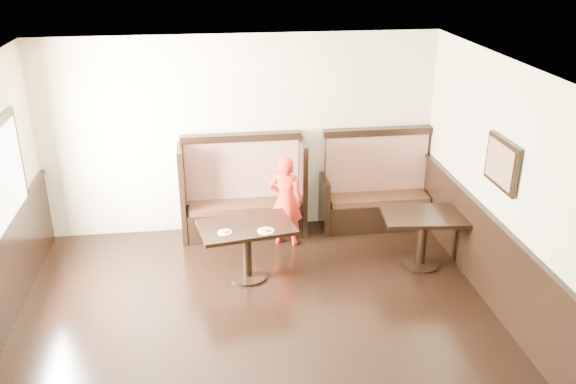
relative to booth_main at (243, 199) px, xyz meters
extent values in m
plane|color=beige|center=(0.00, 0.20, 0.87)|extent=(5.50, 0.00, 5.50)
plane|color=beige|center=(2.75, -3.30, 0.87)|extent=(0.00, 7.00, 7.00)
plane|color=white|center=(0.00, -3.30, 2.27)|extent=(7.00, 7.00, 0.00)
cube|color=black|center=(2.72, -3.30, -0.03)|extent=(0.05, 6.90, 1.00)
cube|color=black|center=(-2.71, -1.40, 1.02)|extent=(0.05, 1.50, 1.20)
cube|color=white|center=(-2.69, -1.40, 1.02)|extent=(0.01, 1.30, 1.00)
cube|color=black|center=(2.71, -2.10, 1.17)|extent=(0.04, 0.70, 0.55)
cube|color=olive|center=(2.69, -2.10, 1.17)|extent=(0.01, 0.60, 0.45)
cube|color=black|center=(0.00, -0.08, -0.32)|extent=(1.60, 0.50, 0.42)
cube|color=#392012|center=(0.00, -0.08, -0.07)|extent=(1.54, 0.46, 0.09)
cube|color=#541018|center=(0.00, 0.13, 0.37)|extent=(1.60, 0.12, 0.92)
cube|color=black|center=(0.00, 0.13, 0.87)|extent=(1.68, 0.16, 0.10)
cube|color=black|center=(-0.84, 0.02, 0.15)|extent=(0.07, 0.72, 1.36)
cube|color=black|center=(0.84, 0.02, 0.15)|extent=(0.07, 0.72, 1.36)
cube|color=black|center=(1.95, -0.08, -0.32)|extent=(1.50, 0.50, 0.42)
cube|color=#392012|center=(1.95, -0.08, -0.07)|extent=(1.44, 0.46, 0.09)
cube|color=#541018|center=(1.95, 0.13, 0.37)|extent=(1.50, 0.12, 0.92)
cube|color=black|center=(1.95, 0.13, 0.87)|extent=(1.58, 0.16, 0.10)
cube|color=black|center=(1.16, 0.02, -0.13)|extent=(0.07, 0.72, 0.80)
cube|color=black|center=(2.74, 0.02, -0.13)|extent=(0.07, 0.72, 0.80)
cube|color=black|center=(-0.04, -1.27, 0.17)|extent=(1.24, 0.89, 0.05)
cylinder|color=black|center=(-0.04, -1.27, -0.19)|extent=(0.11, 0.11, 0.66)
cylinder|color=black|center=(-0.04, -1.27, -0.51)|extent=(0.49, 0.49, 0.03)
cube|color=black|center=(2.22, -1.26, 0.18)|extent=(1.11, 0.79, 0.05)
cylinder|color=black|center=(2.22, -1.26, -0.18)|extent=(0.11, 0.11, 0.67)
cylinder|color=black|center=(2.22, -1.26, -0.51)|extent=(0.49, 0.49, 0.03)
imported|color=red|center=(0.55, -0.44, 0.12)|extent=(0.55, 0.45, 1.29)
cylinder|color=white|center=(-0.31, -1.43, 0.20)|extent=(0.17, 0.17, 0.01)
cylinder|color=tan|center=(-0.31, -1.43, 0.22)|extent=(0.11, 0.11, 0.01)
cylinder|color=#EABA54|center=(-0.31, -1.43, 0.23)|extent=(0.09, 0.09, 0.01)
cylinder|color=white|center=(0.18, -1.46, 0.20)|extent=(0.20, 0.20, 0.01)
cylinder|color=tan|center=(0.18, -1.46, 0.22)|extent=(0.12, 0.12, 0.02)
cylinder|color=#EABA54|center=(0.18, -1.46, 0.23)|extent=(0.11, 0.11, 0.01)
camera|label=1|loc=(-0.43, -7.94, 3.50)|focal=38.00mm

